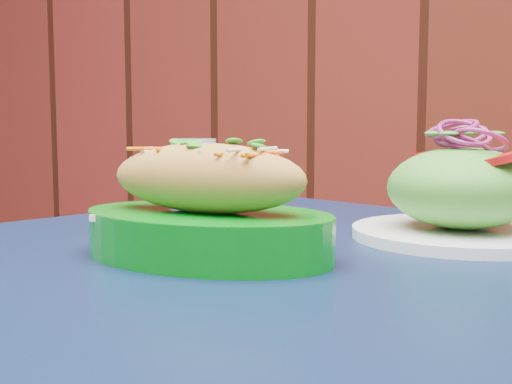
% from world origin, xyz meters
% --- Properties ---
extents(cafe_table, '(1.04, 1.04, 0.75)m').
position_xyz_m(cafe_table, '(0.13, 1.31, 0.66)').
color(cafe_table, black).
rests_on(cafe_table, ground).
extents(banh_mi_basket, '(0.27, 0.18, 0.12)m').
position_xyz_m(banh_mi_basket, '(0.07, 1.28, 0.80)').
color(banh_mi_basket, '#00720F').
rests_on(banh_mi_basket, cafe_table).
extents(salad_plate, '(0.24, 0.24, 0.13)m').
position_xyz_m(salad_plate, '(0.29, 1.48, 0.80)').
color(salad_plate, white).
rests_on(salad_plate, cafe_table).
extents(water_glass, '(0.07, 0.07, 0.11)m').
position_xyz_m(water_glass, '(-0.10, 1.56, 0.80)').
color(water_glass, silver).
rests_on(water_glass, cafe_table).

